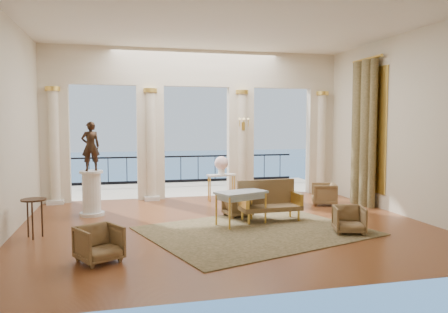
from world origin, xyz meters
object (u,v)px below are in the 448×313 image
object	(u,v)px
settee	(269,201)
armchair_b	(349,218)
side_table	(34,204)
armchair_d	(238,204)
statue	(91,146)
game_table	(241,195)
pedestal	(92,194)
console_table	(221,179)
armchair_a	(99,242)
armchair_c	(324,193)

from	to	relation	value
settee	armchair_b	bearing A→B (deg)	-54.31
side_table	armchair_d	bearing A→B (deg)	12.28
statue	side_table	bearing A→B (deg)	51.63
game_table	pedestal	bearing A→B (deg)	129.28
armchair_b	side_table	distance (m)	6.42
console_table	armchair_a	bearing A→B (deg)	-133.24
armchair_d	settee	size ratio (longest dim) A/B	0.42
settee	console_table	bearing A→B (deg)	97.16
console_table	pedestal	bearing A→B (deg)	-171.27
console_table	side_table	bearing A→B (deg)	-155.54
pedestal	game_table	bearing A→B (deg)	-28.99
statue	console_table	bearing A→B (deg)	-172.28
pedestal	armchair_d	bearing A→B (deg)	-15.62
game_table	armchair_d	bearing A→B (deg)	57.77
armchair_c	side_table	xyz separation A→B (m)	(-7.25, -1.90, 0.34)
game_table	armchair_b	bearing A→B (deg)	-53.88
game_table	statue	bearing A→B (deg)	129.28
pedestal	statue	size ratio (longest dim) A/B	0.93
armchair_d	game_table	bearing A→B (deg)	159.08
armchair_b	armchair_c	size ratio (longest dim) A/B	0.93
settee	statue	distance (m)	4.55
game_table	side_table	world-z (taller)	side_table
armchair_a	armchair_d	distance (m)	4.25
game_table	console_table	bearing A→B (deg)	63.19
armchair_b	side_table	bearing A→B (deg)	-172.86
statue	console_table	distance (m)	3.96
armchair_d	settee	world-z (taller)	settee
armchair_b	pedestal	size ratio (longest dim) A/B	0.56
armchair_d	armchair_b	bearing A→B (deg)	-149.66
armchair_b	side_table	xyz separation A→B (m)	(-6.31, 1.14, 0.36)
settee	pedestal	distance (m)	4.38
armchair_c	console_table	world-z (taller)	console_table
pedestal	console_table	world-z (taller)	pedestal
game_table	console_table	world-z (taller)	console_table
armchair_a	console_table	distance (m)	6.05
armchair_c	pedestal	bearing A→B (deg)	-70.17
armchair_a	console_table	bearing A→B (deg)	27.95
game_table	side_table	bearing A→B (deg)	159.69
armchair_b	side_table	size ratio (longest dim) A/B	0.80
armchair_b	side_table	world-z (taller)	side_table
statue	armchair_b	bearing A→B (deg)	138.41
armchair_d	statue	xyz separation A→B (m)	(-3.49, 0.98, 1.42)
armchair_c	game_table	size ratio (longest dim) A/B	0.53
armchair_c	pedestal	xyz separation A→B (m)	(-6.26, 0.05, 0.20)
console_table	side_table	size ratio (longest dim) A/B	1.10
armchair_a	settee	bearing A→B (deg)	1.95
statue	side_table	world-z (taller)	statue
statue	armchair_a	bearing A→B (deg)	83.54
armchair_c	armchair_d	world-z (taller)	armchair_c
armchair_d	settee	bearing A→B (deg)	-144.05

